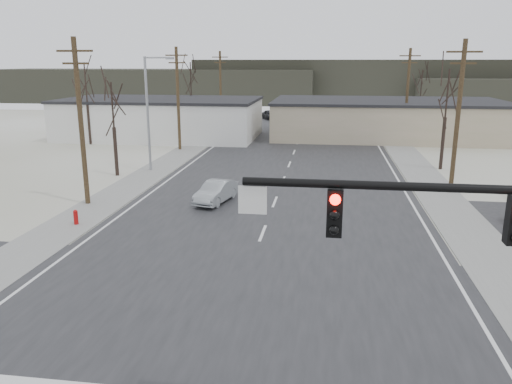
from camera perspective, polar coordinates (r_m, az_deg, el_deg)
ground at (r=18.51m, az=-2.49°, el=-13.01°), size 140.00×140.00×0.00m
main_road at (r=32.41m, az=2.35°, el=-0.68°), size 18.00×110.00×0.05m
cross_road at (r=18.50m, az=-2.49°, el=-12.96°), size 90.00×10.00×0.04m
sidewalk_left at (r=39.54m, az=-12.37°, el=1.82°), size 3.00×90.00×0.06m
sidewalk_right at (r=37.86m, az=19.32°, el=0.75°), size 3.00×90.00×0.06m
fire_hydrant at (r=28.70m, az=-19.90°, el=-2.72°), size 0.24×0.24×0.87m
building_left_far at (r=59.59m, az=-10.75°, el=8.31°), size 22.30×12.30×4.50m
building_right_far at (r=60.84m, az=14.72°, el=8.12°), size 26.30×14.30×4.30m
upole_left_b at (r=31.84m, az=-19.41°, el=7.77°), size 2.20×0.30×10.00m
upole_left_c at (r=50.37m, az=-8.91°, el=10.66°), size 2.20×0.30×10.00m
upole_left_d at (r=69.73m, az=-4.08°, el=11.86°), size 2.20×0.30×10.00m
upole_right_a at (r=35.29m, az=22.09°, el=8.13°), size 2.20×0.30×10.00m
upole_right_b at (r=56.83m, az=16.89°, el=10.65°), size 2.20×0.30×10.00m
streetlight_main at (r=40.70m, az=-12.05°, el=9.41°), size 2.40×0.25×9.00m
tree_left_near at (r=39.66m, az=-16.08°, el=9.24°), size 3.30×3.30×7.35m
tree_right_mid at (r=43.22m, az=21.01°, el=10.18°), size 3.74×3.74×8.33m
tree_left_far at (r=64.45m, az=-7.46°, el=12.49°), size 3.96×3.96×8.82m
tree_right_far at (r=69.20m, az=18.38°, el=11.44°), size 3.52×3.52×7.84m
tree_left_mid at (r=56.08m, az=-18.88°, el=11.54°), size 3.96×3.96×8.82m
hill_left at (r=114.72m, az=-11.55°, el=11.83°), size 70.00×18.00×7.00m
hill_center at (r=112.81m, az=14.48°, el=12.14°), size 80.00×18.00×9.00m
sedan_crossing at (r=31.30m, az=-4.59°, el=0.03°), size 2.28×4.24×1.33m
car_far_a at (r=58.96m, az=10.91°, el=6.89°), size 3.56×6.16×1.68m
car_far_b at (r=77.45m, az=1.58°, el=8.84°), size 3.10×4.38×1.38m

